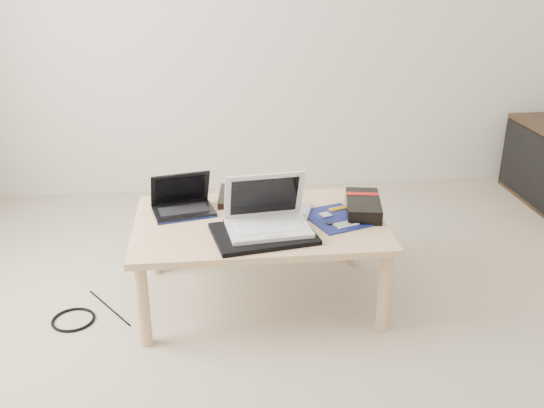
{
  "coord_description": "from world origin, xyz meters",
  "views": [
    {
      "loc": [
        -0.42,
        -1.88,
        1.51
      ],
      "look_at": [
        -0.16,
        0.56,
        0.48
      ],
      "focal_mm": 40.0,
      "sensor_mm": 36.0,
      "label": 1
    }
  ],
  "objects": [
    {
      "name": "ground",
      "position": [
        0.0,
        0.0,
        0.0
      ],
      "size": [
        4.0,
        4.0,
        0.0
      ],
      "primitive_type": "plane",
      "color": "#BFB39B",
      "rests_on": "ground"
    },
    {
      "name": "coffee_table",
      "position": [
        -0.22,
        0.56,
        0.35
      ],
      "size": [
        1.1,
        0.7,
        0.4
      ],
      "color": "#E5BA8A",
      "rests_on": "ground"
    },
    {
      "name": "book",
      "position": [
        -0.23,
        0.81,
        0.42
      ],
      "size": [
        0.34,
        0.3,
        0.03
      ],
      "color": "black",
      "rests_on": "coffee_table"
    },
    {
      "name": "netbook",
      "position": [
        -0.55,
        0.7,
        0.44
      ],
      "size": [
        0.31,
        0.25,
        0.18
      ],
      "color": "black",
      "rests_on": "coffee_table"
    },
    {
      "name": "tablet",
      "position": [
        -0.25,
        0.53,
        0.41
      ],
      "size": [
        0.27,
        0.23,
        0.01
      ],
      "color": "black",
      "rests_on": "coffee_table"
    },
    {
      "name": "remote",
      "position": [
        -0.01,
        0.59,
        0.41
      ],
      "size": [
        0.12,
        0.24,
        0.02
      ],
      "color": "silver",
      "rests_on": "coffee_table"
    },
    {
      "name": "neoprene_sleeve",
      "position": [
        -0.21,
        0.4,
        0.41
      ],
      "size": [
        0.46,
        0.37,
        0.02
      ],
      "primitive_type": "cube",
      "rotation": [
        0.0,
        0.0,
        0.18
      ],
      "color": "black",
      "rests_on": "coffee_table"
    },
    {
      "name": "white_laptop",
      "position": [
        -0.19,
        0.44,
        0.47
      ],
      "size": [
        0.37,
        0.28,
        0.24
      ],
      "color": "silver",
      "rests_on": "neoprene_sleeve"
    },
    {
      "name": "motherboard",
      "position": [
        0.12,
        0.54,
        0.4
      ],
      "size": [
        0.3,
        0.34,
        0.01
      ],
      "color": "#0B134B",
      "rests_on": "coffee_table"
    },
    {
      "name": "gpu_box",
      "position": [
        0.26,
        0.6,
        0.43
      ],
      "size": [
        0.2,
        0.32,
        0.07
      ],
      "color": "black",
      "rests_on": "coffee_table"
    },
    {
      "name": "cable_coil",
      "position": [
        -0.3,
        0.58,
        0.41
      ],
      "size": [
        0.12,
        0.12,
        0.01
      ],
      "primitive_type": "torus",
      "rotation": [
        0.0,
        0.0,
        -0.17
      ],
      "color": "black",
      "rests_on": "coffee_table"
    },
    {
      "name": "floor_cable_coil",
      "position": [
        -1.05,
        0.46,
        0.01
      ],
      "size": [
        0.22,
        0.22,
        0.01
      ],
      "primitive_type": "torus",
      "rotation": [
        0.0,
        0.0,
        0.18
      ],
      "color": "black",
      "rests_on": "ground"
    },
    {
      "name": "floor_cable_trail",
      "position": [
        -0.91,
        0.55,
        0.0
      ],
      "size": [
        0.23,
        0.32,
        0.01
      ],
      "primitive_type": "cylinder",
      "rotation": [
        1.57,
        0.0,
        0.61
      ],
      "color": "black",
      "rests_on": "ground"
    }
  ]
}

